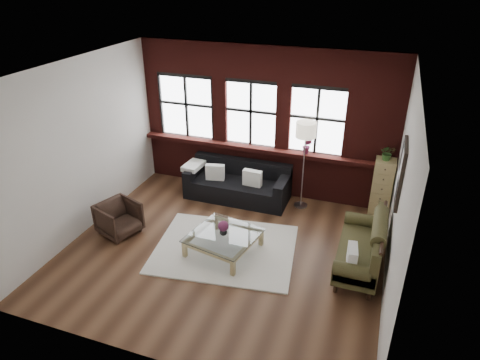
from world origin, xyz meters
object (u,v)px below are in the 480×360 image
(floor_lamp, at_px, (304,163))
(dark_sofa, at_px, (237,181))
(drawer_chest, at_px, (382,189))
(armchair, at_px, (119,218))
(vase, at_px, (223,231))
(vintage_settee, at_px, (360,245))
(coffee_table, at_px, (224,243))

(floor_lamp, bearing_deg, dark_sofa, -175.56)
(drawer_chest, bearing_deg, floor_lamp, -176.30)
(armchair, xyz_separation_m, vase, (2.08, 0.10, 0.11))
(dark_sofa, bearing_deg, floor_lamp, 4.44)
(armchair, height_order, vase, armchair)
(vase, xyz_separation_m, drawer_chest, (2.52, 2.14, 0.20))
(vintage_settee, height_order, coffee_table, vintage_settee)
(armchair, bearing_deg, drawer_chest, -44.34)
(armchair, distance_m, coffee_table, 2.09)
(dark_sofa, xyz_separation_m, floor_lamp, (1.39, 0.11, 0.61))
(vintage_settee, distance_m, floor_lamp, 2.22)
(armchair, height_order, floor_lamp, floor_lamp)
(coffee_table, relative_size, floor_lamp, 0.55)
(vintage_settee, height_order, armchair, vintage_settee)
(armchair, relative_size, floor_lamp, 0.34)
(dark_sofa, bearing_deg, vase, -77.44)
(dark_sofa, distance_m, vase, 1.98)
(dark_sofa, relative_size, coffee_table, 2.00)
(armchair, height_order, drawer_chest, drawer_chest)
(dark_sofa, relative_size, vintage_settee, 1.28)
(vintage_settee, relative_size, floor_lamp, 0.85)
(vintage_settee, bearing_deg, armchair, -174.25)
(coffee_table, bearing_deg, floor_lamp, 64.85)
(vintage_settee, xyz_separation_m, coffee_table, (-2.29, -0.34, -0.28))
(vintage_settee, relative_size, coffee_table, 1.56)
(drawer_chest, bearing_deg, coffee_table, -139.67)
(vintage_settee, xyz_separation_m, floor_lamp, (-1.33, 1.69, 0.55))
(vase, bearing_deg, dark_sofa, 102.56)
(vintage_settee, relative_size, armchair, 2.47)
(armchair, bearing_deg, floor_lamp, -35.17)
(drawer_chest, bearing_deg, armchair, -154.10)
(armchair, bearing_deg, vase, -67.62)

